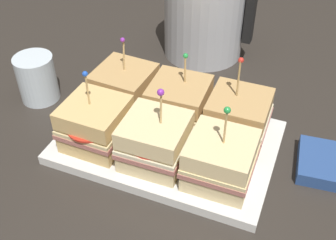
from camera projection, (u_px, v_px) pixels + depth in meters
name	position (u px, v px, depth m)	size (l,w,h in m)	color
ground_plane	(168.00, 146.00, 0.77)	(6.00, 6.00, 0.00)	#2D2823
serving_platter	(168.00, 142.00, 0.76)	(0.38, 0.25, 0.02)	silver
sandwich_front_left	(96.00, 124.00, 0.72)	(0.11, 0.11, 0.15)	tan
sandwich_front_center	(156.00, 142.00, 0.69)	(0.11, 0.11, 0.15)	beige
sandwich_front_right	(220.00, 160.00, 0.66)	(0.11, 0.11, 0.15)	beige
sandwich_back_left	(125.00, 89.00, 0.80)	(0.11, 0.11, 0.15)	tan
sandwich_back_center	(180.00, 104.00, 0.76)	(0.11, 0.11, 0.14)	tan
sandwich_back_right	(238.00, 117.00, 0.73)	(0.11, 0.11, 0.16)	tan
kettle_steel	(205.00, 11.00, 0.95)	(0.20, 0.18, 0.23)	#B7BABF
drinking_glass	(37.00, 78.00, 0.85)	(0.08, 0.08, 0.10)	silver
napkin_stack	(328.00, 164.00, 0.71)	(0.11, 0.11, 0.02)	navy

